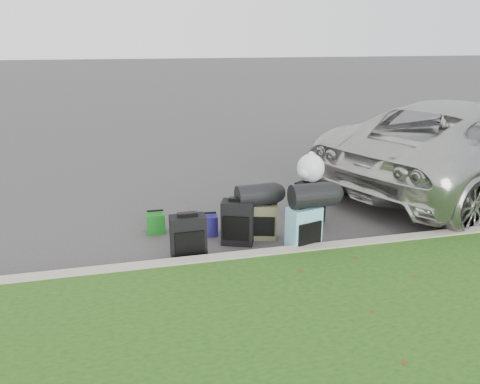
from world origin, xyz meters
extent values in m
plane|color=#383535|center=(0.00, 0.00, 0.00)|extent=(120.00, 120.00, 0.00)
cube|color=#9E937F|center=(0.00, -1.00, 0.07)|extent=(120.00, 0.18, 0.15)
imported|color=#B7B7B2|center=(4.37, 1.09, 0.82)|extent=(6.47, 4.77, 1.63)
cube|color=black|center=(-0.98, -0.63, 0.28)|extent=(0.45, 0.25, 0.56)
cube|color=black|center=(-0.27, -0.36, 0.31)|extent=(0.49, 0.40, 0.61)
cube|color=#48472F|center=(0.13, -0.27, 0.25)|extent=(0.42, 0.32, 0.50)
cube|color=#5D97B3|center=(0.52, -0.78, 0.30)|extent=(0.48, 0.36, 0.61)
cube|color=black|center=(0.96, 0.09, 0.33)|extent=(0.52, 0.45, 0.66)
cube|color=#19701D|center=(-1.34, 0.28, 0.15)|extent=(0.27, 0.22, 0.30)
cube|color=navy|center=(-0.62, 0.03, 0.15)|extent=(0.29, 0.23, 0.29)
cylinder|color=black|center=(0.02, -0.28, 0.66)|extent=(0.58, 0.35, 0.30)
cylinder|color=black|center=(0.62, -0.79, 0.77)|extent=(0.58, 0.34, 0.32)
sphere|color=white|center=(0.95, 0.10, 0.87)|extent=(0.41, 0.41, 0.41)
camera|label=1|loc=(-1.62, -6.11, 2.70)|focal=35.00mm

